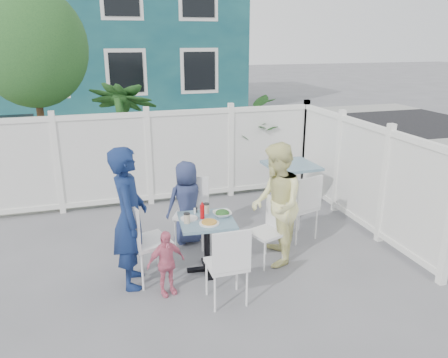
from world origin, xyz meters
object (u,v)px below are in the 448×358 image
object	(u,v)px
utility_cabinet	(16,154)
woman	(276,205)
chair_left	(142,236)
spare_table	(291,175)
chair_back	(192,206)
chair_right	(270,226)
chair_near	(229,261)
main_table	(207,231)
toddler	(166,263)
man	(130,218)
boy	(187,203)

from	to	relation	value
utility_cabinet	woman	xyz separation A→B (m)	(3.53, -4.13, 0.13)
utility_cabinet	chair_left	bearing A→B (deg)	-69.55
spare_table	chair_back	world-z (taller)	chair_back
chair_right	chair_near	bearing A→B (deg)	115.53
main_table	chair_back	world-z (taller)	chair_back
main_table	chair_right	xyz separation A→B (m)	(0.83, 0.00, -0.04)
chair_right	toddler	size ratio (longest dim) A/B	1.10
utility_cabinet	man	world-z (taller)	man
spare_table	chair_near	bearing A→B (deg)	-128.00
boy	chair_right	bearing A→B (deg)	126.71
man	utility_cabinet	bearing A→B (deg)	29.96
spare_table	boy	xyz separation A→B (m)	(-1.85, -0.62, -0.04)
chair_left	chair_right	xyz separation A→B (m)	(1.60, 0.02, -0.09)
chair_back	woman	size ratio (longest dim) A/B	0.60
woman	toddler	world-z (taller)	woman
main_table	chair_right	bearing A→B (deg)	0.16
utility_cabinet	chair_left	size ratio (longest dim) A/B	1.30
utility_cabinet	main_table	xyz separation A→B (m)	(2.64, -4.10, -0.12)
chair_back	boy	world-z (taller)	boy
chair_near	toddler	world-z (taller)	chair_near
utility_cabinet	chair_near	bearing A→B (deg)	-65.20
chair_left	woman	bearing A→B (deg)	73.83
spare_table	toddler	distance (m)	3.01
spare_table	man	bearing A→B (deg)	-150.73
chair_right	boy	world-z (taller)	boy
utility_cabinet	chair_near	world-z (taller)	utility_cabinet
main_table	chair_right	distance (m)	0.83
spare_table	chair_right	size ratio (longest dim) A/B	0.97
chair_left	man	xyz separation A→B (m)	(-0.13, -0.01, 0.24)
chair_right	woman	xyz separation A→B (m)	(0.06, -0.03, 0.29)
utility_cabinet	chair_left	distance (m)	4.52
chair_back	toddler	size ratio (longest dim) A/B	1.23
chair_back	boy	xyz separation A→B (m)	(-0.06, 0.05, 0.04)
woman	boy	size ratio (longest dim) A/B	1.33
chair_left	man	bearing A→B (deg)	-99.28
toddler	chair_left	bearing A→B (deg)	105.02
chair_back	boy	size ratio (longest dim) A/B	0.80
chair_near	main_table	bearing A→B (deg)	91.88
chair_left	toddler	distance (m)	0.46
toddler	boy	bearing A→B (deg)	52.13
main_table	boy	size ratio (longest dim) A/B	0.59
man	chair_right	bearing A→B (deg)	-81.73
chair_right	main_table	bearing A→B (deg)	71.32
boy	chair_left	bearing A→B (deg)	41.34
chair_right	spare_table	bearing A→B (deg)	-52.02
main_table	chair_back	distance (m)	0.81
chair_left	woman	xyz separation A→B (m)	(1.66, -0.01, 0.20)
spare_table	chair_left	distance (m)	2.97
chair_right	chair_back	bearing A→B (deg)	26.86
spare_table	chair_back	size ratio (longest dim) A/B	0.86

